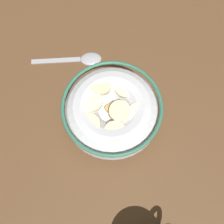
% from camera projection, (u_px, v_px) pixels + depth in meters
% --- Properties ---
extents(ground_plane, '(1.30, 1.30, 0.02)m').
position_uv_depth(ground_plane, '(112.00, 119.00, 0.48)').
color(ground_plane, brown).
extents(cereal_bowl, '(0.17, 0.17, 0.06)m').
position_uv_depth(cereal_bowl, '(112.00, 111.00, 0.43)').
color(cereal_bowl, silver).
rests_on(cereal_bowl, ground_plane).
extents(spoon, '(0.10, 0.12, 0.01)m').
position_uv_depth(spoon, '(82.00, 59.00, 0.50)').
color(spoon, '#A5A5AD').
rests_on(spoon, ground_plane).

